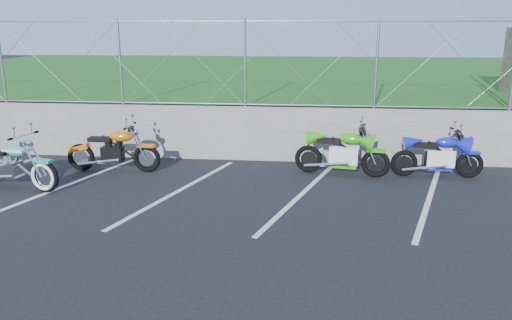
# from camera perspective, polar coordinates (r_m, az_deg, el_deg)

# --- Properties ---
(ground) EXTENTS (90.00, 90.00, 0.00)m
(ground) POSITION_cam_1_polar(r_m,az_deg,el_deg) (9.10, -10.21, -5.41)
(ground) COLOR black
(ground) RESTS_ON ground
(retaining_wall) EXTENTS (30.00, 0.22, 1.30)m
(retaining_wall) POSITION_cam_1_polar(r_m,az_deg,el_deg) (12.19, -5.89, 3.19)
(retaining_wall) COLOR slate
(retaining_wall) RESTS_ON ground
(grass_field) EXTENTS (30.00, 20.00, 1.30)m
(grass_field) POSITION_cam_1_polar(r_m,az_deg,el_deg) (21.95, -0.60, 8.57)
(grass_field) COLOR #1B5216
(grass_field) RESTS_ON ground
(chain_link_fence) EXTENTS (28.00, 0.03, 2.00)m
(chain_link_fence) POSITION_cam_1_polar(r_m,az_deg,el_deg) (11.96, -6.10, 10.95)
(chain_link_fence) COLOR gray
(chain_link_fence) RESTS_ON retaining_wall
(parking_lines) EXTENTS (18.29, 4.31, 0.01)m
(parking_lines) POSITION_cam_1_polar(r_m,az_deg,el_deg) (9.78, -1.82, -3.68)
(parking_lines) COLOR silver
(parking_lines) RESTS_ON ground
(cruiser_turquoise) EXTENTS (2.23, 0.74, 1.12)m
(cruiser_turquoise) POSITION_cam_1_polar(r_m,az_deg,el_deg) (11.00, -26.14, -0.69)
(cruiser_turquoise) COLOR black
(cruiser_turquoise) RESTS_ON ground
(naked_orange) EXTENTS (2.12, 0.72, 1.05)m
(naked_orange) POSITION_cam_1_polar(r_m,az_deg,el_deg) (11.48, -15.85, 0.92)
(naked_orange) COLOR black
(naked_orange) RESTS_ON ground
(sportbike_green) EXTENTS (2.05, 0.73, 1.07)m
(sportbike_green) POSITION_cam_1_polar(r_m,az_deg,el_deg) (10.94, 9.92, 0.64)
(sportbike_green) COLOR black
(sportbike_green) RESTS_ON ground
(sportbike_blue) EXTENTS (1.94, 0.69, 1.01)m
(sportbike_blue) POSITION_cam_1_polar(r_m,az_deg,el_deg) (11.32, 20.13, 0.27)
(sportbike_blue) COLOR black
(sportbike_blue) RESTS_ON ground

